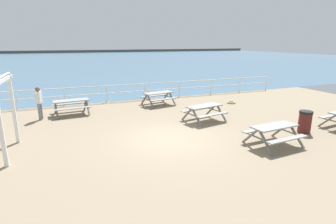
{
  "coord_description": "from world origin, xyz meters",
  "views": [
    {
      "loc": [
        -3.77,
        -9.42,
        3.79
      ],
      "look_at": [
        0.37,
        1.14,
        0.8
      ],
      "focal_mm": 28.63,
      "sensor_mm": 36.0,
      "label": 1
    }
  ],
  "objects_px": {
    "picnic_table_near_left": "(274,130)",
    "picnic_table_near_right": "(158,95)",
    "litter_bin": "(305,122)",
    "visitor": "(39,101)",
    "picnic_table_mid_centre": "(71,104)",
    "picnic_table_far_right": "(204,109)"
  },
  "relations": [
    {
      "from": "picnic_table_near_right",
      "to": "picnic_table_mid_centre",
      "type": "xyz_separation_m",
      "value": [
        -5.08,
        -0.4,
        0.0
      ]
    },
    {
      "from": "picnic_table_near_left",
      "to": "litter_bin",
      "type": "xyz_separation_m",
      "value": [
        2.3,
        0.67,
        -0.1
      ]
    },
    {
      "from": "picnic_table_far_right",
      "to": "visitor",
      "type": "relative_size",
      "value": 1.25
    },
    {
      "from": "picnic_table_mid_centre",
      "to": "picnic_table_far_right",
      "type": "relative_size",
      "value": 0.93
    },
    {
      "from": "picnic_table_near_right",
      "to": "picnic_table_far_right",
      "type": "bearing_deg",
      "value": -88.68
    },
    {
      "from": "picnic_table_far_right",
      "to": "visitor",
      "type": "distance_m",
      "value": 8.16
    },
    {
      "from": "picnic_table_near_left",
      "to": "litter_bin",
      "type": "height_order",
      "value": "litter_bin"
    },
    {
      "from": "picnic_table_mid_centre",
      "to": "visitor",
      "type": "xyz_separation_m",
      "value": [
        -1.49,
        -0.55,
        0.36
      ]
    },
    {
      "from": "picnic_table_near_left",
      "to": "visitor",
      "type": "bearing_deg",
      "value": 135.37
    },
    {
      "from": "picnic_table_near_left",
      "to": "picnic_table_near_right",
      "type": "distance_m",
      "value": 8.1
    },
    {
      "from": "picnic_table_near_right",
      "to": "litter_bin",
      "type": "relative_size",
      "value": 2.17
    },
    {
      "from": "picnic_table_near_right",
      "to": "picnic_table_far_right",
      "type": "relative_size",
      "value": 1.0
    },
    {
      "from": "visitor",
      "to": "litter_bin",
      "type": "height_order",
      "value": "visitor"
    },
    {
      "from": "picnic_table_mid_centre",
      "to": "visitor",
      "type": "height_order",
      "value": "visitor"
    },
    {
      "from": "visitor",
      "to": "litter_bin",
      "type": "relative_size",
      "value": 1.75
    },
    {
      "from": "picnic_table_mid_centre",
      "to": "picnic_table_far_right",
      "type": "xyz_separation_m",
      "value": [
        6.03,
        -3.7,
        0.0
      ]
    },
    {
      "from": "picnic_table_near_left",
      "to": "picnic_table_mid_centre",
      "type": "height_order",
      "value": "same"
    },
    {
      "from": "picnic_table_far_right",
      "to": "litter_bin",
      "type": "xyz_separation_m",
      "value": [
        3.14,
        -3.12,
        -0.1
      ]
    },
    {
      "from": "picnic_table_near_right",
      "to": "litter_bin",
      "type": "distance_m",
      "value": 8.3
    },
    {
      "from": "picnic_table_near_right",
      "to": "visitor",
      "type": "bearing_deg",
      "value": 176.66
    },
    {
      "from": "picnic_table_near_left",
      "to": "visitor",
      "type": "distance_m",
      "value": 10.87
    },
    {
      "from": "picnic_table_near_left",
      "to": "litter_bin",
      "type": "distance_m",
      "value": 2.39
    }
  ]
}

